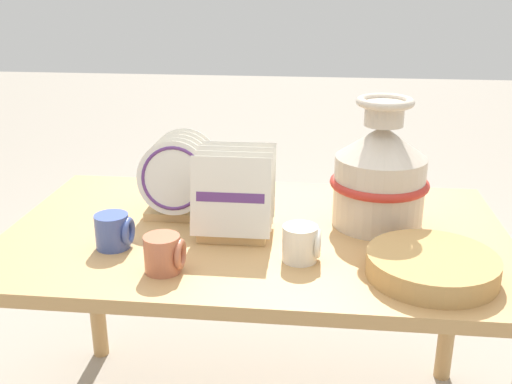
# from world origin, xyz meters

# --- Properties ---
(display_table) EXTENTS (1.35, 0.81, 0.69)m
(display_table) POSITION_xyz_m (0.00, 0.00, 0.61)
(display_table) COLOR tan
(display_table) RESTS_ON ground_plane
(ceramic_vase) EXTENTS (0.27, 0.27, 0.35)m
(ceramic_vase) POSITION_xyz_m (0.33, 0.08, 0.84)
(ceramic_vase) COLOR beige
(ceramic_vase) RESTS_ON display_table
(dish_rack_round_plates) EXTENTS (0.20, 0.20, 0.23)m
(dish_rack_round_plates) POSITION_xyz_m (-0.23, 0.10, 0.78)
(dish_rack_round_plates) COLOR tan
(dish_rack_round_plates) RESTS_ON display_table
(dish_rack_square_plates) EXTENTS (0.20, 0.20, 0.23)m
(dish_rack_square_plates) POSITION_xyz_m (-0.05, -0.02, 0.77)
(dish_rack_square_plates) COLOR tan
(dish_rack_square_plates) RESTS_ON display_table
(wicker_charger_stack) EXTENTS (0.30, 0.30, 0.05)m
(wicker_charger_stack) POSITION_xyz_m (0.43, -0.22, 0.72)
(wicker_charger_stack) COLOR tan
(wicker_charger_stack) RESTS_ON display_table
(mug_cream_glaze) EXTENTS (0.09, 0.08, 0.09)m
(mug_cream_glaze) POSITION_xyz_m (0.13, -0.17, 0.73)
(mug_cream_glaze) COLOR silver
(mug_cream_glaze) RESTS_ON display_table
(mug_cobalt_glaze) EXTENTS (0.09, 0.08, 0.09)m
(mug_cobalt_glaze) POSITION_xyz_m (-0.34, -0.15, 0.73)
(mug_cobalt_glaze) COLOR #42569E
(mug_cobalt_glaze) RESTS_ON display_table
(mug_terracotta_glaze) EXTENTS (0.09, 0.08, 0.09)m
(mug_terracotta_glaze) POSITION_xyz_m (-0.18, -0.26, 0.73)
(mug_terracotta_glaze) COLOR #B76647
(mug_terracotta_glaze) RESTS_ON display_table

